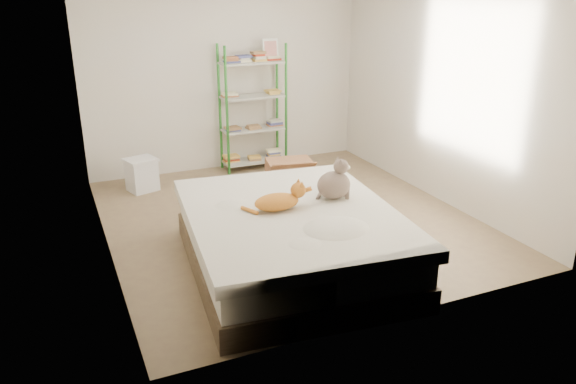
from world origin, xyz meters
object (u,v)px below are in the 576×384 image
bed (291,240)px  grey_cat (334,179)px  orange_cat (277,200)px  shelf_unit (253,108)px  cardboard_box (290,175)px  white_bin (142,174)px

bed → grey_cat: (0.48, 0.11, 0.47)m
orange_cat → shelf_unit: shelf_unit is taller
shelf_unit → cardboard_box: shelf_unit is taller
grey_cat → cardboard_box: (0.33, 1.77, -0.56)m
shelf_unit → white_bin: shelf_unit is taller
cardboard_box → shelf_unit: bearing=105.4°
shelf_unit → white_bin: (-1.61, -0.33, -0.63)m
bed → grey_cat: 0.68m
bed → shelf_unit: shelf_unit is taller
orange_cat → grey_cat: 0.60m
orange_cat → white_bin: size_ratio=1.10×
bed → cardboard_box: bearing=72.6°
bed → shelf_unit: (0.73, 2.93, 0.56)m
bed → cardboard_box: size_ratio=3.85×
bed → white_bin: 2.75m
shelf_unit → cardboard_box: 1.24m
cardboard_box → white_bin: size_ratio=1.43×
cardboard_box → white_bin: 1.84m
shelf_unit → bed: bearing=-104.0°
grey_cat → cardboard_box: 1.88m
orange_cat → shelf_unit: size_ratio=0.27×
orange_cat → grey_cat: (0.59, 0.05, 0.09)m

